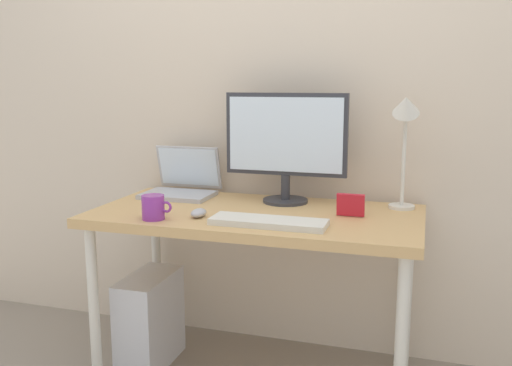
{
  "coord_description": "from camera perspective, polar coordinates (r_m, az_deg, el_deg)",
  "views": [
    {
      "loc": [
        0.66,
        -2.15,
        1.28
      ],
      "look_at": [
        0.0,
        0.0,
        0.86
      ],
      "focal_mm": 39.06,
      "sensor_mm": 36.0,
      "label": 1
    }
  ],
  "objects": [
    {
      "name": "coffee_mug",
      "position": [
        2.21,
        -10.45,
        -2.46
      ],
      "size": [
        0.12,
        0.09,
        0.1
      ],
      "color": "purple",
      "rests_on": "desk"
    },
    {
      "name": "mouse",
      "position": [
        2.23,
        -5.9,
        -3.07
      ],
      "size": [
        0.06,
        0.09,
        0.03
      ],
      "primitive_type": "ellipsoid",
      "color": "#B2B2B7",
      "rests_on": "desk"
    },
    {
      "name": "computer_tower",
      "position": [
        2.64,
        -10.81,
        -13.63
      ],
      "size": [
        0.18,
        0.36,
        0.42
      ],
      "primitive_type": "cube",
      "color": "silver",
      "rests_on": "ground_plane"
    },
    {
      "name": "desk_lamp",
      "position": [
        2.37,
        15.03,
        5.85
      ],
      "size": [
        0.11,
        0.16,
        0.5
      ],
      "color": "silver",
      "rests_on": "desk"
    },
    {
      "name": "laptop",
      "position": [
        2.66,
        -7.53,
        0.01
      ],
      "size": [
        0.32,
        0.28,
        0.22
      ],
      "color": "#B2B2B7",
      "rests_on": "desk"
    },
    {
      "name": "desk",
      "position": [
        2.33,
        -0.0,
        -4.56
      ],
      "size": [
        1.35,
        0.68,
        0.74
      ],
      "color": "tan",
      "rests_on": "ground_plane"
    },
    {
      "name": "keyboard",
      "position": [
        2.09,
        1.29,
        -4.01
      ],
      "size": [
        0.44,
        0.14,
        0.02
      ],
      "primitive_type": "cube",
      "color": "silver",
      "rests_on": "desk"
    },
    {
      "name": "back_wall",
      "position": [
        2.64,
        2.61,
        10.88
      ],
      "size": [
        4.4,
        0.04,
        2.6
      ],
      "primitive_type": "cube",
      "color": "beige",
      "rests_on": "ground_plane"
    },
    {
      "name": "monitor",
      "position": [
        2.44,
        3.06,
        4.32
      ],
      "size": [
        0.54,
        0.2,
        0.48
      ],
      "color": "#333338",
      "rests_on": "desk"
    },
    {
      "name": "photo_frame",
      "position": [
        2.24,
        9.66,
        -2.23
      ],
      "size": [
        0.11,
        0.03,
        0.09
      ],
      "primitive_type": "cube",
      "rotation": [
        0.14,
        0.0,
        0.0
      ],
      "color": "red",
      "rests_on": "desk"
    }
  ]
}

